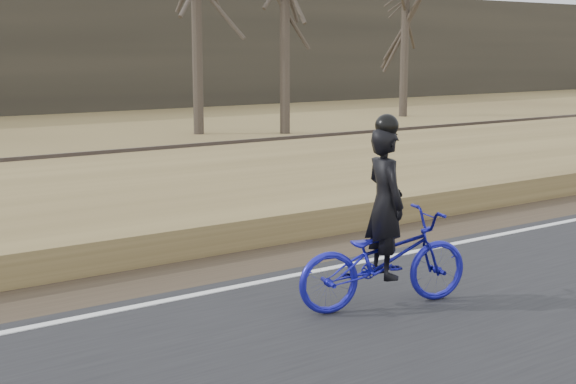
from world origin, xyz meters
TOP-DOWN VIEW (x-y plane):
  - ground at (0.00, 0.00)m, footprint 120.00×120.00m
  - road at (0.00, -2.50)m, footprint 120.00×6.00m
  - edge_line at (0.00, 0.20)m, footprint 120.00×0.12m
  - shoulder at (0.00, 1.20)m, footprint 120.00×1.60m
  - embankment at (0.00, 4.20)m, footprint 120.00×5.00m
  - ballast at (0.00, 8.00)m, footprint 120.00×3.00m
  - railroad at (0.00, 8.00)m, footprint 120.00×2.40m
  - cyclist at (0.53, -1.38)m, footprint 2.19×1.19m
  - bare_tree_right at (10.65, 15.10)m, footprint 0.36×0.36m
  - bare_tree_far_right at (19.02, 18.03)m, footprint 0.36×0.36m

SIDE VIEW (x-z plane):
  - ground at x=0.00m, z-range 0.00..0.00m
  - shoulder at x=0.00m, z-range 0.00..0.04m
  - road at x=0.00m, z-range 0.00..0.06m
  - edge_line at x=0.00m, z-range 0.06..0.07m
  - embankment at x=0.00m, z-range 0.00..0.44m
  - ballast at x=0.00m, z-range 0.00..0.45m
  - railroad at x=0.00m, z-range 0.38..0.67m
  - cyclist at x=0.53m, z-range -0.34..1.84m
  - bare_tree_right at x=10.65m, z-range 0.00..7.98m
  - bare_tree_far_right at x=19.02m, z-range 0.00..8.10m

